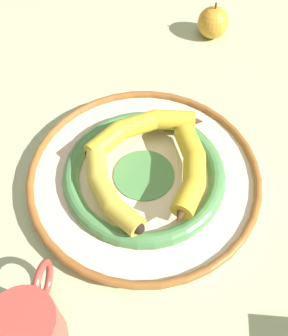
{
  "coord_description": "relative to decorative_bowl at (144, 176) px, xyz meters",
  "views": [
    {
      "loc": [
        -0.32,
        -0.23,
        0.54
      ],
      "look_at": [
        -0.04,
        -0.01,
        0.04
      ],
      "focal_mm": 42.0,
      "sensor_mm": 36.0,
      "label": 1
    }
  ],
  "objects": [
    {
      "name": "banana_b",
      "position": [
        -0.07,
        0.01,
        0.04
      ],
      "size": [
        0.1,
        0.16,
        0.03
      ],
      "rotation": [
        0.0,
        0.0,
        4.28
      ],
      "color": "gold",
      "rests_on": "decorative_bowl"
    },
    {
      "name": "apple",
      "position": [
        0.4,
        0.12,
        0.02
      ],
      "size": [
        0.07,
        0.07,
        0.08
      ],
      "color": "gold",
      "rests_on": "ground_plane"
    },
    {
      "name": "banana_c",
      "position": [
        0.03,
        -0.07,
        0.04
      ],
      "size": [
        0.16,
        0.11,
        0.04
      ],
      "rotation": [
        0.0,
        0.0,
        6.86
      ],
      "color": "gold",
      "rests_on": "decorative_bowl"
    },
    {
      "name": "banana_a",
      "position": [
        0.05,
        0.05,
        0.04
      ],
      "size": [
        0.19,
        0.13,
        0.03
      ],
      "rotation": [
        0.0,
        0.0,
        2.62
      ],
      "color": "yellow",
      "rests_on": "decorative_bowl"
    },
    {
      "name": "coffee_mug",
      "position": [
        -0.27,
        -0.04,
        0.03
      ],
      "size": [
        0.12,
        0.09,
        0.09
      ],
      "rotation": [
        0.0,
        0.0,
        0.53
      ],
      "color": "#B24238",
      "rests_on": "ground_plane"
    },
    {
      "name": "ground_plane",
      "position": [
        0.04,
        0.01,
        -0.02
      ],
      "size": [
        2.8,
        2.8,
        0.0
      ],
      "primitive_type": "plane",
      "color": "#B2C693"
    },
    {
      "name": "decorative_bowl",
      "position": [
        0.0,
        0.0,
        0.0
      ],
      "size": [
        0.38,
        0.38,
        0.04
      ],
      "color": "beige",
      "rests_on": "ground_plane"
    }
  ]
}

